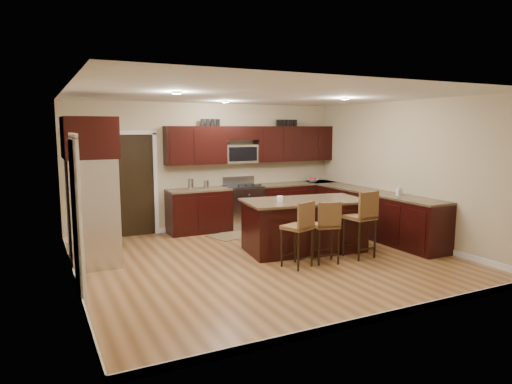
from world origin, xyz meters
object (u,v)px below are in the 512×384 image
stool_left (300,227)px  stool_right (363,216)px  island (304,227)px  stool_mid (327,225)px  refrigerator (92,190)px  range (243,206)px

stool_left → stool_right: bearing=-20.0°
island → stool_right: (0.62, -0.85, 0.28)m
stool_mid → refrigerator: 3.78m
island → stool_left: bearing=-118.2°
island → stool_right: size_ratio=1.98×
range → stool_left: range is taller
range → stool_right: (0.79, -3.07, 0.24)m
island → refrigerator: bearing=175.0°
stool_left → refrigerator: refrigerator is taller
island → stool_left: 1.06m
stool_right → refrigerator: (-4.09, 1.62, 0.50)m
range → stool_right: size_ratio=0.97×
range → island: range is taller
island → stool_mid: 0.87m
stool_left → island: bearing=34.7°
island → stool_mid: (-0.09, -0.84, 0.20)m
range → island: size_ratio=0.49×
stool_left → stool_right: stool_right is taller
range → refrigerator: bearing=-156.3°
stool_left → refrigerator: bearing=131.1°
stool_left → stool_mid: bearing=-19.5°
stool_right → refrigerator: 4.42m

